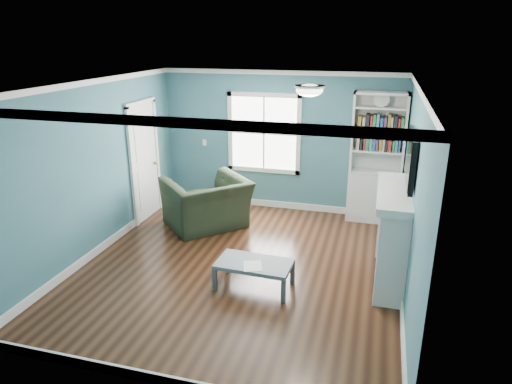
# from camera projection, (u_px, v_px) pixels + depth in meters

# --- Properties ---
(floor) EXTENTS (5.00, 5.00, 0.00)m
(floor) POSITION_uv_depth(u_px,v_px,m) (241.00, 266.00, 6.66)
(floor) COLOR black
(floor) RESTS_ON ground
(room_walls) EXTENTS (5.00, 5.00, 5.00)m
(room_walls) POSITION_uv_depth(u_px,v_px,m) (239.00, 161.00, 6.14)
(room_walls) COLOR #366473
(room_walls) RESTS_ON ground
(trim) EXTENTS (4.50, 5.00, 2.60)m
(trim) POSITION_uv_depth(u_px,v_px,m) (240.00, 186.00, 6.25)
(trim) COLOR white
(trim) RESTS_ON ground
(window) EXTENTS (1.40, 0.06, 1.50)m
(window) POSITION_uv_depth(u_px,v_px,m) (264.00, 133.00, 8.52)
(window) COLOR white
(window) RESTS_ON room_walls
(bookshelf) EXTENTS (0.90, 0.35, 2.31)m
(bookshelf) POSITION_uv_depth(u_px,v_px,m) (375.00, 171.00, 8.00)
(bookshelf) COLOR silver
(bookshelf) RESTS_ON ground
(fireplace) EXTENTS (0.44, 1.58, 1.30)m
(fireplace) POSITION_uv_depth(u_px,v_px,m) (392.00, 237.00, 6.11)
(fireplace) COLOR black
(fireplace) RESTS_ON ground
(tv) EXTENTS (0.06, 1.10, 0.65)m
(tv) POSITION_uv_depth(u_px,v_px,m) (411.00, 159.00, 5.72)
(tv) COLOR black
(tv) RESTS_ON fireplace
(door) EXTENTS (0.12, 0.98, 2.17)m
(door) POSITION_uv_depth(u_px,v_px,m) (145.00, 160.00, 8.14)
(door) COLOR silver
(door) RESTS_ON ground
(ceiling_fixture) EXTENTS (0.38, 0.38, 0.15)m
(ceiling_fixture) POSITION_uv_depth(u_px,v_px,m) (309.00, 89.00, 5.69)
(ceiling_fixture) COLOR white
(ceiling_fixture) RESTS_ON room_walls
(light_switch) EXTENTS (0.08, 0.01, 0.12)m
(light_switch) POSITION_uv_depth(u_px,v_px,m) (205.00, 143.00, 8.91)
(light_switch) COLOR white
(light_switch) RESTS_ON room_walls
(recliner) EXTENTS (1.53, 1.54, 1.15)m
(recliner) POSITION_uv_depth(u_px,v_px,m) (206.00, 195.00, 7.86)
(recliner) COLOR black
(recliner) RESTS_ON ground
(coffee_table) EXTENTS (1.01, 0.58, 0.36)m
(coffee_table) POSITION_uv_depth(u_px,v_px,m) (254.00, 265.00, 6.02)
(coffee_table) COLOR #444A52
(coffee_table) RESTS_ON ground
(paper_sheet) EXTENTS (0.31, 0.35, 0.00)m
(paper_sheet) POSITION_uv_depth(u_px,v_px,m) (253.00, 266.00, 5.90)
(paper_sheet) COLOR white
(paper_sheet) RESTS_ON coffee_table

